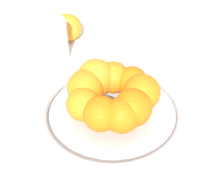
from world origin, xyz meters
TOP-DOWN VIEW (x-y plane):
  - ground_plane at (0.00, 0.00)m, footprint 4.00×4.00m
  - fruit_bowl at (0.00, 0.00)m, footprint 0.32×0.32m
  - orange_pile at (0.00, -0.00)m, footprint 0.19×0.19m
  - stray_orange at (0.30, -0.14)m, footprint 0.07×0.07m
  - drinking_glass at (0.25, -0.05)m, footprint 0.08×0.08m

SIDE VIEW (x-z plane):
  - ground_plane at x=0.00m, z-range 0.00..0.00m
  - fruit_bowl at x=0.00m, z-range 0.00..0.04m
  - stray_orange at x=0.30m, z-range 0.00..0.07m
  - drinking_glass at x=0.25m, z-range 0.00..0.11m
  - orange_pile at x=0.00m, z-range 0.03..0.11m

